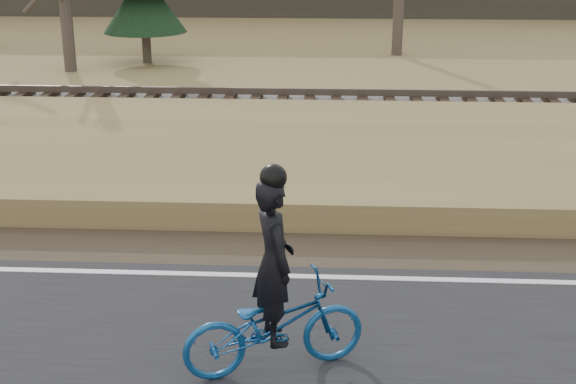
{
  "coord_description": "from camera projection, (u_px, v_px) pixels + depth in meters",
  "views": [
    {
      "loc": [
        2.89,
        -9.12,
        4.43
      ],
      "look_at": [
        2.36,
        0.5,
        1.1
      ],
      "focal_mm": 50.0,
      "sensor_mm": 36.0,
      "label": 1
    }
  ],
  "objects": [
    {
      "name": "ballast",
      "position": [
        200.0,
        117.0,
        17.68
      ],
      "size": [
        120.0,
        3.0,
        0.45
      ],
      "primitive_type": "cube",
      "color": "slate",
      "rests_on": "ground"
    },
    {
      "name": "ground",
      "position": [
        101.0,
        283.0,
        10.21
      ],
      "size": [
        120.0,
        120.0,
        0.0
      ],
      "primitive_type": "plane",
      "color": "olive",
      "rests_on": "ground"
    },
    {
      "name": "cyclist",
      "position": [
        274.0,
        308.0,
        7.94
      ],
      "size": [
        1.98,
        1.25,
        2.18
      ],
      "rotation": [
        0.0,
        0.0,
        1.92
      ],
      "color": "navy",
      "rests_on": "road"
    },
    {
      "name": "railroad",
      "position": [
        199.0,
        103.0,
        17.59
      ],
      "size": [
        120.0,
        2.4,
        0.29
      ],
      "color": "black",
      "rests_on": "ballast"
    },
    {
      "name": "embankment",
      "position": [
        166.0,
        168.0,
        14.1
      ],
      "size": [
        120.0,
        5.0,
        0.44
      ],
      "primitive_type": "cube",
      "color": "olive",
      "rests_on": "ground"
    },
    {
      "name": "shoulder",
      "position": [
        124.0,
        245.0,
        11.33
      ],
      "size": [
        120.0,
        1.6,
        0.04
      ],
      "primitive_type": "cube",
      "color": "#473A2B",
      "rests_on": "ground"
    },
    {
      "name": "edge_line",
      "position": [
        105.0,
        272.0,
        10.37
      ],
      "size": [
        120.0,
        0.12,
        0.01
      ],
      "primitive_type": "cube",
      "color": "silver",
      "rests_on": "road"
    }
  ]
}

